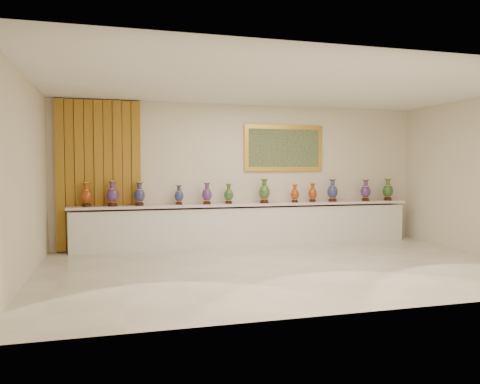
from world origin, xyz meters
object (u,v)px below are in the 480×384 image
object	(u,v)px
vase_1	(113,195)
vase_2	(140,195)
counter	(248,225)
vase_0	(87,196)

from	to	relation	value
vase_1	vase_2	world-z (taller)	vase_1
counter	vase_2	xyz separation A→B (m)	(-2.26, -0.03, 0.67)
vase_1	vase_2	size ratio (longest dim) A/B	1.06
counter	vase_2	bearing A→B (deg)	-179.12
counter	vase_1	xyz separation A→B (m)	(-2.78, -0.05, 0.69)
vase_0	vase_1	distance (m)	0.49
counter	vase_1	world-z (taller)	vase_1
vase_2	vase_0	bearing A→B (deg)	178.95
vase_0	counter	bearing A→B (deg)	0.29
vase_1	vase_0	bearing A→B (deg)	176.01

